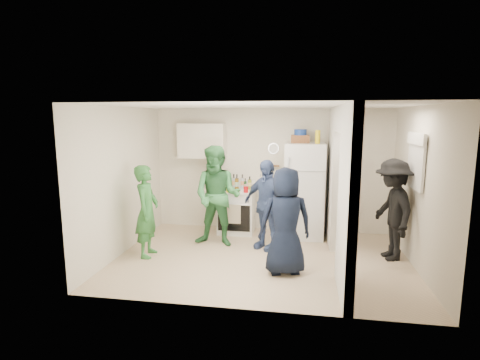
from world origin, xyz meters
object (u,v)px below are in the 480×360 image
wicker_basket (300,139)px  person_navy (285,221)px  stove (237,211)px  person_nook (392,210)px  yellow_cup_stack_top (318,137)px  person_denim (266,205)px  blue_bowl (300,132)px  fridge (304,190)px  person_green_left (147,211)px  person_green_center (217,196)px

wicker_basket → person_navy: 2.21m
stove → person_nook: person_nook is taller
yellow_cup_stack_top → person_navy: bearing=-105.9°
stove → yellow_cup_stack_top: size_ratio=3.50×
yellow_cup_stack_top → person_nook: (1.20, -0.88, -1.13)m
yellow_cup_stack_top → person_denim: bearing=-140.8°
blue_bowl → person_navy: 2.28m
fridge → blue_bowl: size_ratio=7.65×
person_green_left → blue_bowl: bearing=-62.1°
blue_bowl → yellow_cup_stack_top: bearing=-25.1°
person_green_center → stove: bearing=81.1°
yellow_cup_stack_top → person_green_center: size_ratio=0.14×
wicker_basket → person_green_center: 1.95m
person_green_center → person_navy: bearing=-34.5°
stove → person_green_left: size_ratio=0.56×
stove → wicker_basket: (1.24, 0.02, 1.48)m
blue_bowl → person_nook: blue_bowl is taller
yellow_cup_stack_top → person_denim: yellow_cup_stack_top is taller
person_denim → person_navy: size_ratio=0.99×
fridge → person_denim: size_ratio=1.15×
person_green_center → person_navy: (1.27, -1.07, -0.11)m
wicker_basket → person_denim: 1.52m
blue_bowl → person_denim: bearing=-122.9°
person_denim → person_nook: (2.08, -0.16, 0.03)m
blue_bowl → person_green_center: blue_bowl is taller
stove → fridge: 1.43m
person_denim → person_navy: 1.10m
blue_bowl → yellow_cup_stack_top: size_ratio=0.96×
stove → wicker_basket: size_ratio=2.50×
wicker_basket → person_green_center: (-1.45, -0.84, -1.00)m
fridge → person_navy: bearing=-98.6°
person_green_left → person_green_center: size_ratio=0.85×
blue_bowl → yellow_cup_stack_top: 0.36m
person_navy → person_nook: bearing=-168.3°
wicker_basket → person_nook: wicker_basket is taller
stove → fridge: bearing=-1.3°
stove → blue_bowl: bearing=0.9°
yellow_cup_stack_top → stove: bearing=175.2°
stove → yellow_cup_stack_top: yellow_cup_stack_top is taller
yellow_cup_stack_top → person_nook: size_ratio=0.15×
blue_bowl → person_green_left: (-2.50, -1.55, -1.27)m
wicker_basket → stove: bearing=-179.1°
yellow_cup_stack_top → person_green_left: bearing=-153.5°
blue_bowl → yellow_cup_stack_top: (0.32, -0.15, -0.08)m
wicker_basket → person_navy: size_ratio=0.22×
fridge → person_nook: (1.42, -0.98, -0.08)m
blue_bowl → person_green_center: size_ratio=0.13×
blue_bowl → person_denim: (-0.56, -0.87, -1.24)m
wicker_basket → person_navy: wicker_basket is taller
wicker_basket → yellow_cup_stack_top: bearing=-25.1°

